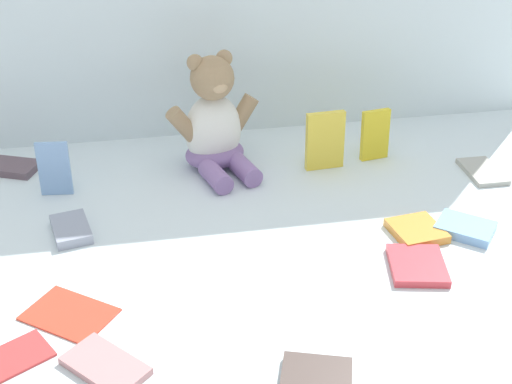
{
  "coord_description": "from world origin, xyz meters",
  "views": [
    {
      "loc": [
        -0.21,
        -1.16,
        0.73
      ],
      "look_at": [
        -0.02,
        -0.1,
        0.1
      ],
      "focal_mm": 47.42,
      "sensor_mm": 36.0,
      "label": 1
    }
  ],
  "objects": [
    {
      "name": "book_case_1",
      "position": [
        0.39,
        -0.16,
        0.01
      ],
      "size": [
        0.13,
        0.13,
        0.02
      ],
      "primitive_type": "cube",
      "rotation": [
        0.0,
        0.0,
        4.01
      ],
      "color": "#7AACE0",
      "rests_on": "ground_plane"
    },
    {
      "name": "book_case_2",
      "position": [
        -0.0,
        -0.49,
        0.01
      ],
      "size": [
        0.12,
        0.11,
        0.01
      ],
      "primitive_type": "cube",
      "rotation": [
        0.0,
        0.0,
        4.39
      ],
      "color": "#50423D",
      "rests_on": "ground_plane"
    },
    {
      "name": "book_case_0",
      "position": [
        -0.36,
        -0.27,
        0.0
      ],
      "size": [
        0.17,
        0.16,
        0.01
      ],
      "primitive_type": "cube",
      "rotation": [
        0.0,
        0.0,
        0.92
      ],
      "color": "red",
      "rests_on": "ground_plane"
    },
    {
      "name": "book_case_7",
      "position": [
        0.25,
        -0.25,
        0.01
      ],
      "size": [
        0.12,
        0.13,
        0.01
      ],
      "primitive_type": "cube",
      "rotation": [
        0.0,
        0.0,
        6.07
      ],
      "color": "#DA3D47",
      "rests_on": "ground_plane"
    },
    {
      "name": "book_case_4",
      "position": [
        -0.51,
        0.27,
        0.01
      ],
      "size": [
        0.13,
        0.11,
        0.02
      ],
      "primitive_type": "cube",
      "rotation": [
        0.0,
        0.0,
        4.32
      ],
      "color": "#5D4852",
      "rests_on": "ground_plane"
    },
    {
      "name": "book_case_10",
      "position": [
        0.29,
        -0.15,
        0.01
      ],
      "size": [
        0.1,
        0.11,
        0.02
      ],
      "primitive_type": "cube",
      "rotation": [
        0.0,
        0.0,
        0.13
      ],
      "color": "orange",
      "rests_on": "ground_plane"
    },
    {
      "name": "book_case_5",
      "position": [
        0.53,
        0.06,
        0.01
      ],
      "size": [
        0.08,
        0.12,
        0.01
      ],
      "primitive_type": "cube",
      "rotation": [
        0.0,
        0.0,
        3.13
      ],
      "color": "#A4A298",
      "rests_on": "ground_plane"
    },
    {
      "name": "book_case_12",
      "position": [
        -0.37,
        -0.02,
        0.01
      ],
      "size": [
        0.09,
        0.12,
        0.02
      ],
      "primitive_type": "cube",
      "rotation": [
        0.0,
        0.0,
        3.36
      ],
      "color": "#8C92A5",
      "rests_on": "ground_plane"
    },
    {
      "name": "book_case_9",
      "position": [
        -0.44,
        -0.36,
        0.0
      ],
      "size": [
        0.15,
        0.13,
        0.01
      ],
      "primitive_type": "cube",
      "rotation": [
        0.0,
        0.0,
        5.24
      ],
      "color": "#C73837",
      "rests_on": "ground_plane"
    },
    {
      "name": "teddy_bear",
      "position": [
        -0.05,
        0.2,
        0.1
      ],
      "size": [
        0.22,
        0.22,
        0.27
      ],
      "rotation": [
        0.0,
        0.0,
        0.28
      ],
      "color": "white",
      "rests_on": "ground_plane"
    },
    {
      "name": "book_case_6",
      "position": [
        -0.3,
        -0.4,
        0.01
      ],
      "size": [
        0.14,
        0.14,
        0.01
      ],
      "primitive_type": "cube",
      "rotation": [
        0.0,
        0.0,
        0.74
      ],
      "color": "tan",
      "rests_on": "ground_plane"
    },
    {
      "name": "book_case_8",
      "position": [
        -0.4,
        0.14,
        0.06
      ],
      "size": [
        0.07,
        0.02,
        0.12
      ],
      "primitive_type": "cube",
      "rotation": [
        -0.08,
        0.0,
        -0.12
      ],
      "color": "#7FA6D9",
      "rests_on": "ground_plane"
    },
    {
      "name": "book_case_11",
      "position": [
        0.31,
        0.18,
        0.06
      ],
      "size": [
        0.07,
        0.03,
        0.12
      ],
      "primitive_type": "cube",
      "rotation": [
        -0.05,
        0.0,
        0.17
      ],
      "color": "yellow",
      "rests_on": "ground_plane"
    },
    {
      "name": "book_case_3",
      "position": [
        0.19,
        0.15,
        0.07
      ],
      "size": [
        0.09,
        0.03,
        0.13
      ],
      "primitive_type": "cube",
      "rotation": [
        -0.03,
        0.0,
        0.07
      ],
      "color": "yellow",
      "rests_on": "ground_plane"
    },
    {
      "name": "ground_plane",
      "position": [
        0.0,
        0.0,
        0.0
      ],
      "size": [
        3.2,
        3.2,
        0.0
      ],
      "primitive_type": "plane",
      "color": "silver"
    }
  ]
}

